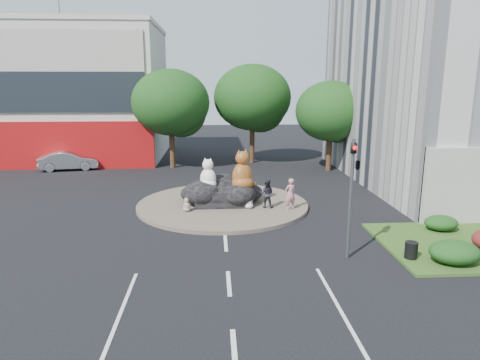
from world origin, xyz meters
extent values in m
plane|color=black|center=(0.00, 0.00, 0.00)|extent=(120.00, 120.00, 0.00)
cylinder|color=brown|center=(0.00, 10.00, 0.10)|extent=(10.00, 10.00, 0.20)
cube|color=beige|center=(-18.00, 28.00, 6.00)|extent=(25.00, 12.00, 12.00)
cube|color=#9A0E0F|center=(-18.00, 21.95, 2.00)|extent=(25.00, 0.30, 4.00)
cube|color=beige|center=(-18.00, 28.00, 12.20)|extent=(25.20, 12.20, 0.40)
cylinder|color=#382314|center=(-4.00, 22.00, 1.87)|extent=(0.44, 0.44, 3.74)
ellipsoid|color=#163D13|center=(-4.00, 22.00, 5.53)|extent=(6.46, 6.46, 5.49)
sphere|color=#163D13|center=(-3.20, 22.50, 4.68)|extent=(4.25, 4.25, 4.25)
sphere|color=#163D13|center=(-4.70, 21.70, 4.93)|extent=(3.74, 3.74, 3.74)
cylinder|color=#382314|center=(3.00, 24.00, 1.98)|extent=(0.44, 0.44, 3.96)
ellipsoid|color=#163D13|center=(3.00, 24.00, 5.85)|extent=(6.84, 6.84, 5.81)
sphere|color=#163D13|center=(3.80, 24.50, 4.95)|extent=(4.50, 4.50, 4.50)
sphere|color=#163D13|center=(2.30, 23.70, 5.22)|extent=(3.96, 3.96, 3.96)
cylinder|color=#382314|center=(9.00, 20.00, 1.65)|extent=(0.44, 0.44, 3.30)
ellipsoid|color=#163D13|center=(9.00, 20.00, 4.88)|extent=(5.70, 5.70, 4.84)
sphere|color=#163D13|center=(9.80, 20.50, 4.12)|extent=(3.75, 3.75, 3.75)
sphere|color=#163D13|center=(8.30, 19.70, 4.35)|extent=(3.30, 3.30, 3.30)
ellipsoid|color=#163D13|center=(9.00, 1.00, 0.57)|extent=(2.00, 1.60, 0.90)
ellipsoid|color=#163D13|center=(10.50, 4.80, 0.48)|extent=(1.60, 1.28, 0.72)
cylinder|color=#595B60|center=(5.00, 2.00, 2.50)|extent=(0.14, 0.14, 5.00)
imported|color=black|center=(5.00, 2.00, 4.20)|extent=(0.21, 0.26, 1.30)
imported|color=black|center=(5.20, 2.00, 4.00)|extent=(0.26, 1.24, 0.50)
sphere|color=red|center=(5.00, 1.82, 4.65)|extent=(0.18, 0.18, 0.18)
cylinder|color=#595B60|center=(13.00, 8.00, 4.00)|extent=(0.18, 0.18, 8.00)
cylinder|color=#595B60|center=(12.00, 8.00, 8.00)|extent=(2.00, 0.12, 0.12)
cube|color=silver|center=(11.00, 8.00, 7.90)|extent=(0.50, 0.22, 0.12)
imported|color=#BF7C84|center=(3.74, 8.48, 1.08)|extent=(0.76, 0.64, 1.76)
imported|color=#222129|center=(2.48, 8.90, 1.01)|extent=(0.93, 0.81, 1.62)
imported|color=#A1A4A9|center=(-12.54, 21.57, 0.78)|extent=(4.96, 2.46, 1.56)
cylinder|color=black|center=(7.50, 1.57, 0.46)|extent=(0.61, 0.61, 0.68)
camera|label=1|loc=(-0.48, -14.30, 7.12)|focal=32.00mm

